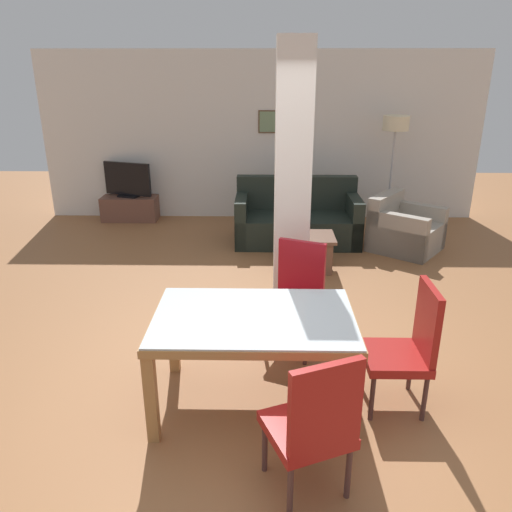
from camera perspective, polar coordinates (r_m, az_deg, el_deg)
ground_plane at (r=4.04m, az=-0.22°, el=-16.31°), size 18.00×18.00×0.00m
back_wall at (r=8.44m, az=0.56°, el=13.45°), size 7.20×0.09×2.70m
divider_pillar at (r=4.84m, az=4.16°, el=7.78°), size 0.34×0.34×2.70m
dining_table at (r=3.71m, az=-0.23°, el=-8.99°), size 1.47×0.96×0.75m
dining_chair_head_right at (r=3.89m, az=16.98°, el=-9.65°), size 0.46×0.46×0.99m
dining_chair_near_right at (r=3.04m, az=6.63°, el=-18.44°), size 0.60×0.60×0.99m
dining_chair_far_right at (r=4.52m, az=4.65°, el=-4.33°), size 0.60×0.60×0.99m
sofa at (r=7.38m, az=4.70°, el=4.00°), size 1.79×0.88×0.92m
armchair at (r=7.32m, az=16.53°, el=2.77°), size 1.18×1.18×0.77m
coffee_table at (r=6.38m, az=5.76°, el=0.48°), size 0.70×0.53×0.45m
bottle at (r=6.37m, az=5.04°, el=3.48°), size 0.07×0.07×0.26m
tv_stand at (r=8.69m, az=-14.19°, el=5.30°), size 0.91×0.40×0.40m
tv_screen at (r=8.58m, az=-14.47°, el=8.38°), size 0.81×0.31×0.57m
floor_lamp at (r=8.15m, az=15.61°, el=13.39°), size 0.40×0.40×1.74m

